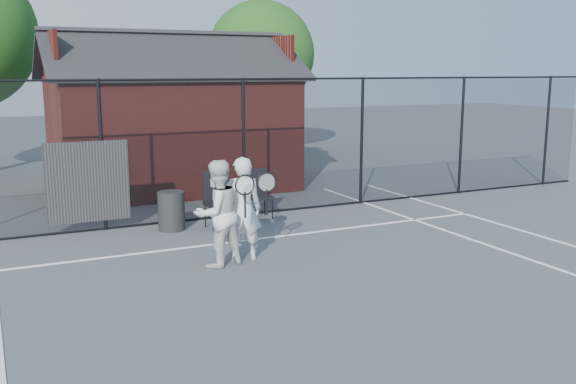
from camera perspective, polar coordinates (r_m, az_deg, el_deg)
name	(u,v)px	position (r m, az deg, el deg)	size (l,w,h in m)	color
ground	(308,291)	(9.43, 1.82, -8.81)	(80.00, 80.00, 0.00)	#45494F
court_lines	(356,323)	(8.36, 6.08, -11.48)	(11.02, 18.00, 0.01)	white
fence	(185,154)	(13.53, -9.10, 3.39)	(22.04, 3.00, 3.00)	black
clubhouse	(171,129)	(17.56, -10.35, 5.55)	(6.50, 4.36, 4.19)	#5E1C16
tree_right	(261,55)	(24.36, -2.42, 12.09)	(3.97, 3.97, 5.70)	#312213
player_front	(243,208)	(10.76, -4.06, -1.47)	(0.84, 0.68, 1.76)	silver
player_back	(217,213)	(10.46, -6.31, -1.90)	(1.02, 0.87, 1.75)	silver
chair_left	(260,195)	(13.82, -2.52, -0.26)	(0.49, 0.51, 1.03)	black
chair_right	(220,201)	(12.96, -6.11, -0.83)	(0.54, 0.56, 1.13)	black
waste_bin	(171,211)	(13.03, -10.33, -1.66)	(0.54, 0.54, 0.78)	#252525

